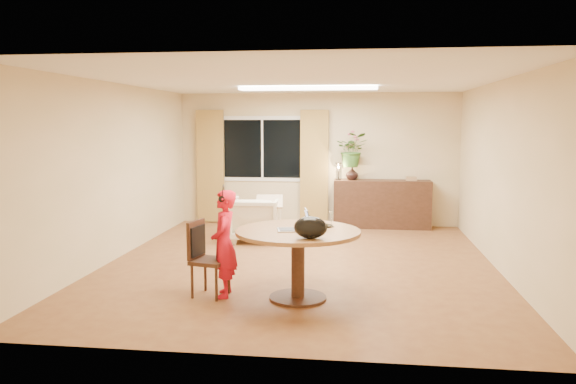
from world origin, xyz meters
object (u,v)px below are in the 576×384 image
(dining_table, at_px, (298,245))
(child, at_px, (224,244))
(dining_chair, at_px, (210,259))
(armchair, at_px, (255,219))
(sideboard, at_px, (382,204))

(dining_table, distance_m, child, 0.87)
(dining_chair, bearing_deg, armchair, 104.02)
(dining_table, distance_m, sideboard, 4.77)
(dining_chair, relative_size, child, 0.71)
(armchair, bearing_deg, child, 91.22)
(child, relative_size, sideboard, 0.68)
(child, bearing_deg, dining_table, 80.43)
(armchair, bearing_deg, dining_table, 106.41)
(child, distance_m, armchair, 3.11)
(dining_chair, bearing_deg, dining_table, 13.43)
(child, bearing_deg, dining_chair, -91.11)
(armchair, xyz_separation_m, sideboard, (2.20, 1.52, 0.08))
(child, distance_m, sideboard, 5.03)
(dining_table, height_order, dining_chair, dining_chair)
(dining_chair, height_order, sideboard, sideboard)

